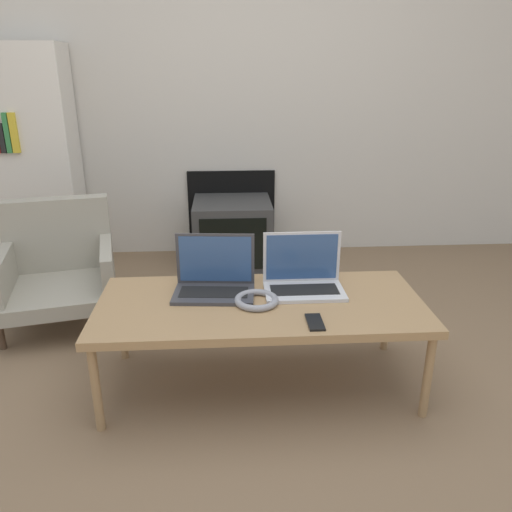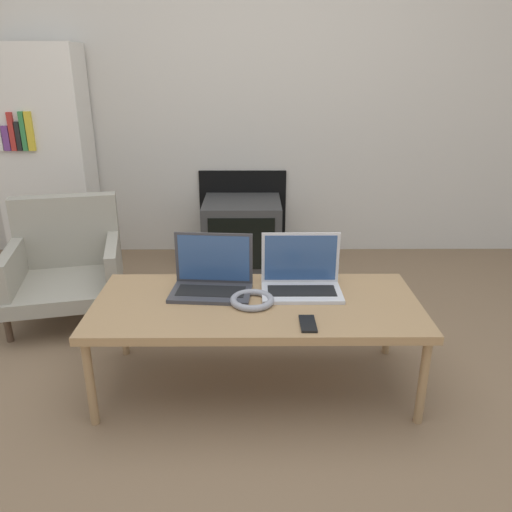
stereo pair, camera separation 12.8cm
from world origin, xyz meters
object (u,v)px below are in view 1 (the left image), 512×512
laptop_right (303,277)px  tv (233,233)px  armchair (59,265)px  laptop_left (214,279)px  headphones (256,300)px  phone (315,322)px

laptop_right → tv: (-0.29, 1.40, -0.24)m
laptop_right → armchair: laptop_right is taller
laptop_left → headphones: bearing=-31.0°
armchair → laptop_right: bearing=-38.0°
laptop_left → laptop_right: size_ratio=1.05×
tv → armchair: bearing=-140.9°
laptop_left → armchair: bearing=150.1°
phone → laptop_right: bearing=89.8°
laptop_left → phone: (0.39, -0.32, -0.06)m
laptop_right → phone: size_ratio=2.64×
laptop_right → tv: 1.45m
laptop_right → headphones: laptop_right is taller
armchair → phone: bearing=-48.5°
laptop_left → laptop_right: 0.39m
laptop_right → phone: 0.32m
phone → armchair: 1.57m
phone → tv: (-0.29, 1.71, -0.19)m
headphones → phone: bearing=-41.4°
armchair → laptop_left: bearing=-47.2°
laptop_left → tv: bearing=90.7°
tv → armchair: armchair is taller
laptop_left → phone: bearing=-34.2°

